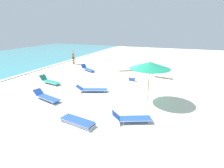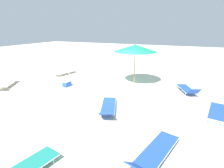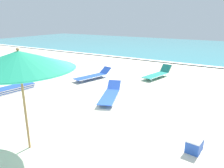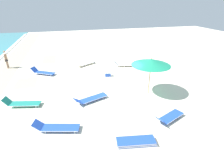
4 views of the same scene
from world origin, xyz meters
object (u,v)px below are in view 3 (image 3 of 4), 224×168
Objects in this scene: lounger_stack at (14,89)px; cooler_box at (195,144)px; sun_lounger_mid_beach_solo at (110,94)px; sun_lounger_mid_beach_pair_b at (158,74)px; sun_lounger_near_water_right at (93,75)px; beach_umbrella at (19,60)px.

lounger_stack is 8.25m from cooler_box.
lounger_stack is 4.63m from sun_lounger_mid_beach_solo.
sun_lounger_mid_beach_pair_b is 7.23m from cooler_box.
sun_lounger_mid_beach_pair_b is at bearing 51.39° from sun_lounger_near_water_right.
sun_lounger_mid_beach_pair_b is at bearing 87.32° from beach_umbrella.
sun_lounger_mid_beach_pair_b is at bearing 62.61° from sun_lounger_mid_beach_solo.
beach_umbrella is 4.98× the size of cooler_box.
sun_lounger_mid_beach_solo reaches higher than lounger_stack.
beach_umbrella reaches higher than sun_lounger_mid_beach_solo.
beach_umbrella is 1.35× the size of lounger_stack.
sun_lounger_mid_beach_solo is (2.46, -2.14, -0.00)m from sun_lounger_near_water_right.
beach_umbrella is 1.10× the size of sun_lounger_near_water_right.
beach_umbrella is 8.80m from sun_lounger_mid_beach_pair_b.
sun_lounger_near_water_right is at bearing 71.21° from lounger_stack.
sun_lounger_near_water_right is 4.50× the size of cooler_box.
sun_lounger_mid_beach_solo is at bearing 91.32° from beach_umbrella.
sun_lounger_mid_beach_solo is (4.38, 1.50, 0.08)m from lounger_stack.
sun_lounger_mid_beach_pair_b reaches higher than sun_lounger_mid_beach_solo.
cooler_box is (8.23, -0.57, 0.07)m from lounger_stack.
sun_lounger_mid_beach_pair_b reaches higher than cooler_box.
lounger_stack is 7.61m from sun_lounger_mid_beach_pair_b.
beach_umbrella is 4.71m from sun_lounger_mid_beach_solo.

